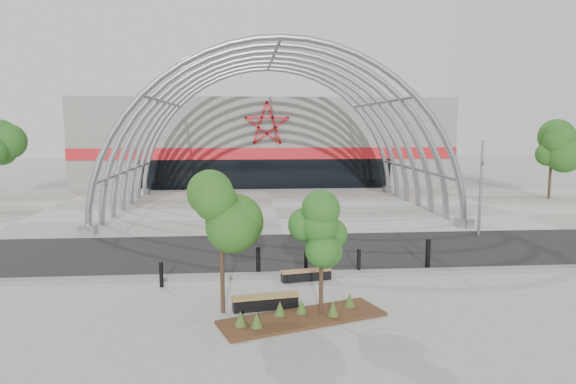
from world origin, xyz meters
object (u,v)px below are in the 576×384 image
Objects in this scene: signal_pole at (481,186)px; bench_0 at (265,302)px; bollard_2 at (306,261)px; bench_1 at (306,275)px; street_tree_1 at (322,228)px; street_tree_0 at (221,216)px.

bench_0 is at bearing -139.53° from signal_pole.
bench_0 is 4.20m from bollard_2.
bench_1 is at bearing 60.43° from bench_0.
bench_0 is at bearing 155.75° from street_tree_1.
bench_1 is (2.86, 2.97, -2.75)m from street_tree_0.
signal_pole is 2.30× the size of bench_0.
bollard_2 reaches higher than bench_1.
street_tree_1 is at bearing -89.70° from bench_1.
street_tree_1 is (2.88, -0.54, -0.31)m from street_tree_0.
street_tree_1 is 4.27× the size of bollard_2.
street_tree_0 is at bearing -142.04° from signal_pole.
bollard_2 is at bearing 53.46° from street_tree_0.
signal_pole is 14.06m from street_tree_1.
bollard_2 is (-9.50, -5.72, -2.09)m from signal_pole.
street_tree_0 is at bearing -133.92° from bench_1.
street_tree_0 is at bearing -171.91° from bench_0.
street_tree_1 is 2.99m from bench_0.
bench_0 is (1.28, 0.18, -2.73)m from street_tree_0.
street_tree_1 reaches higher than bench_0.
signal_pole reaches higher than bench_1.
bench_1 is (-9.61, -6.76, -2.33)m from signal_pole.
bench_1 is (1.58, 2.79, -0.02)m from bench_0.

